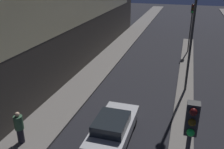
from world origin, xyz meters
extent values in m
cube|color=#66605B|center=(0.00, 15.26, 0.07)|extent=(1.18, 28.52, 0.15)
cube|color=#2D2D2D|center=(0.00, 3.15, 4.61)|extent=(0.32, 0.28, 0.90)
sphere|color=#4C0F0F|center=(0.00, 2.97, 4.91)|extent=(0.20, 0.20, 0.20)
sphere|color=#4C380A|center=(0.00, 2.97, 4.61)|extent=(0.20, 0.20, 0.20)
sphere|color=#1EEA4C|center=(0.00, 2.97, 4.31)|extent=(0.20, 0.20, 0.20)
cylinder|color=#383838|center=(0.00, 24.01, 2.15)|extent=(0.12, 0.12, 4.01)
cube|color=#2D2D2D|center=(0.00, 24.01, 4.61)|extent=(0.32, 0.28, 0.90)
sphere|color=#4C0F0F|center=(0.00, 23.83, 4.91)|extent=(0.20, 0.20, 0.20)
sphere|color=#4C380A|center=(0.00, 23.83, 4.61)|extent=(0.20, 0.20, 0.20)
sphere|color=#1EEA4C|center=(0.00, 23.83, 4.31)|extent=(0.20, 0.20, 0.20)
cylinder|color=#383838|center=(0.00, 14.44, 4.69)|extent=(0.16, 0.16, 9.08)
cube|color=#B2B2B7|center=(-3.40, 7.65, 0.61)|extent=(1.81, 4.42, 0.58)
cube|color=black|center=(-3.40, 7.32, 1.16)|extent=(1.54, 1.99, 0.52)
cylinder|color=black|center=(-4.20, 9.02, 0.32)|extent=(0.22, 0.64, 0.64)
cylinder|color=black|center=(-2.61, 9.02, 0.32)|extent=(0.22, 0.64, 0.64)
cylinder|color=black|center=(-4.20, 6.28, 0.32)|extent=(0.22, 0.64, 0.64)
cylinder|color=black|center=(-7.66, 5.90, 0.54)|extent=(0.33, 0.33, 0.79)
cylinder|color=#33563D|center=(-7.66, 5.90, 1.28)|extent=(0.44, 0.44, 0.70)
sphere|color=beige|center=(-7.66, 5.90, 1.75)|extent=(0.23, 0.23, 0.23)
camera|label=1|loc=(-0.39, -2.58, 8.05)|focal=40.00mm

